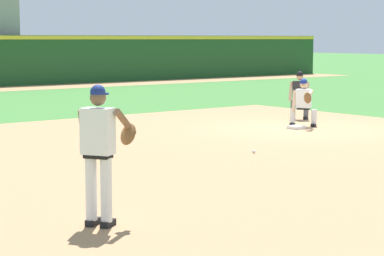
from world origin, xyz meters
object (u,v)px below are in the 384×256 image
first_baseman (304,100)px  pitcher (101,146)px  baseball (254,152)px  umpire (300,93)px  first_base_bag (296,127)px

first_baseman → pitcher: bearing=-149.0°
baseball → pitcher: size_ratio=0.04×
baseball → first_baseman: 5.22m
pitcher → umpire: (11.52, 7.55, -0.27)m
baseball → first_base_bag: bearing=32.8°
first_base_bag → baseball: (-3.84, -2.47, -0.01)m
pitcher → umpire: pitcher is taller
pitcher → umpire: size_ratio=1.27×
first_baseman → first_base_bag: bearing=-153.9°
umpire → first_baseman: bearing=-132.8°
first_base_bag → umpire: size_ratio=0.26×
first_base_bag → pitcher: pitcher is taller
pitcher → umpire: 13.77m
first_base_bag → first_baseman: first_baseman is taller
baseball → first_baseman: first_baseman is taller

